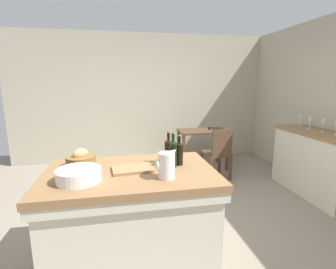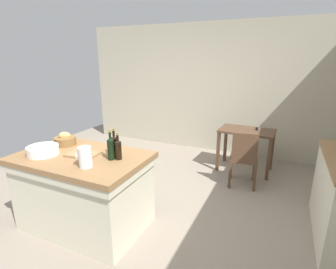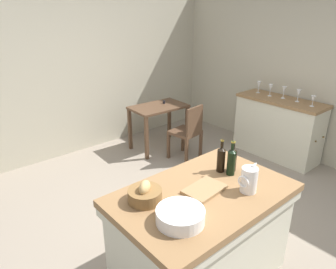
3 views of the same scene
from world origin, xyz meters
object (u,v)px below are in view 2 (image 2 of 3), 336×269
island_table (84,188)px  wine_bottle_green (111,148)px  wine_bottle_dark (118,149)px  wash_bowl (43,150)px  writing_desk (246,137)px  wine_bottle_amber (114,145)px  pitcher (85,157)px  cutting_board (82,154)px  bread_basket (65,140)px  wooden_chair (244,157)px

island_table → wine_bottle_green: wine_bottle_green is taller
wine_bottle_dark → wash_bowl: bearing=-164.4°
writing_desk → wine_bottle_amber: wine_bottle_amber is taller
island_table → wine_bottle_dark: wine_bottle_dark is taller
wine_bottle_amber → writing_desk: bearing=63.9°
writing_desk → pitcher: 2.89m
island_table → cutting_board: bearing=18.8°
bread_basket → wine_bottle_green: size_ratio=0.82×
wooden_chair → wine_bottle_green: bearing=-123.8°
wine_bottle_amber → wine_bottle_green: bearing=-76.4°
pitcher → wine_bottle_green: wine_bottle_green is taller
cutting_board → wine_bottle_green: bearing=5.4°
writing_desk → wine_bottle_dark: 2.54m
writing_desk → wooden_chair: size_ratio=1.05×
writing_desk → wine_bottle_green: 2.61m
wooden_chair → wine_bottle_dark: 2.05m
island_table → writing_desk: 2.80m
pitcher → wash_bowl: size_ratio=0.74×
bread_basket → wine_bottle_green: wine_bottle_green is taller
writing_desk → cutting_board: 2.79m
island_table → wine_bottle_amber: wine_bottle_amber is taller
island_table → wooden_chair: size_ratio=1.64×
wine_bottle_green → cutting_board: bearing=-174.6°
wash_bowl → cutting_board: size_ratio=1.00×
cutting_board → wine_bottle_dark: (0.43, 0.07, 0.10)m
wine_bottle_green → wash_bowl: bearing=-165.8°
wash_bowl → writing_desk: bearing=53.8°
wooden_chair → wine_bottle_dark: size_ratio=3.13×
island_table → wash_bowl: bearing=-158.4°
wooden_chair → wash_bowl: bearing=-135.2°
island_table → wooden_chair: bearing=48.9°
cutting_board → wine_bottle_amber: bearing=20.8°
writing_desk → pitcher: pitcher is taller
wooden_chair → bread_basket: bread_basket is taller
wash_bowl → pitcher: bearing=-5.8°
wine_bottle_green → pitcher: bearing=-112.5°
island_table → writing_desk: bearing=58.5°
writing_desk → wooden_chair: (0.06, -0.64, -0.14)m
pitcher → wine_bottle_amber: 0.37m
wooden_chair → wash_bowl: wash_bowl is taller
cutting_board → wine_bottle_amber: size_ratio=1.11×
cutting_board → wine_bottle_green: (0.36, 0.03, 0.12)m
writing_desk → pitcher: size_ratio=3.71×
cutting_board → wooden_chair: bearing=49.1°
wine_bottle_green → wine_bottle_amber: bearing=103.6°
pitcher → wine_bottle_dark: size_ratio=0.88×
island_table → wash_bowl: size_ratio=4.31×
wooden_chair → writing_desk: bearing=95.6°
writing_desk → cutting_board: cutting_board is taller
pitcher → wine_bottle_green: size_ratio=0.79×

